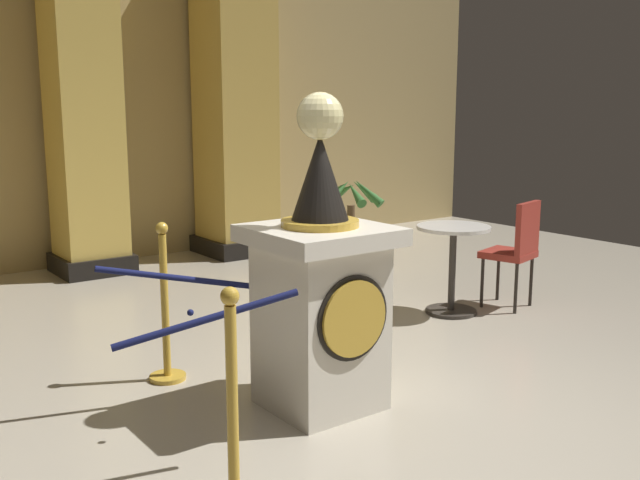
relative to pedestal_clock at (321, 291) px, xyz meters
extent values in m
plane|color=#B2A893|center=(0.13, -0.32, -0.71)|extent=(12.21, 12.21, 0.00)
cube|color=tan|center=(0.13, 4.87, 1.32)|extent=(12.21, 0.16, 4.06)
cube|color=silver|center=(0.00, 0.01, -0.21)|extent=(0.61, 0.61, 0.99)
cube|color=silver|center=(0.00, 0.01, 0.33)|extent=(0.76, 0.76, 0.10)
cylinder|color=gold|center=(0.00, -0.31, -0.09)|extent=(0.44, 0.03, 0.44)
cylinder|color=black|center=(0.00, -0.30, -0.09)|extent=(0.49, 0.01, 0.49)
cylinder|color=gold|center=(0.00, 0.01, 0.40)|extent=(0.45, 0.45, 0.04)
cone|color=black|center=(0.00, 0.01, 0.67)|extent=(0.33, 0.33, 0.50)
cylinder|color=gold|center=(0.00, 0.01, 0.91)|extent=(0.03, 0.03, 0.07)
sphere|color=beige|center=(0.00, 0.01, 1.01)|extent=(0.27, 0.27, 0.27)
cylinder|color=gold|center=(-0.56, 0.94, -0.70)|extent=(0.24, 0.24, 0.03)
cylinder|color=gold|center=(-0.56, 0.94, -0.22)|extent=(0.05, 0.05, 0.97)
sphere|color=gold|center=(-0.56, 0.94, 0.30)|extent=(0.08, 0.08, 0.08)
cylinder|color=gold|center=(-1.05, -0.78, -0.22)|extent=(0.05, 0.05, 0.97)
sphere|color=gold|center=(-1.05, -0.78, 0.30)|extent=(0.08, 0.08, 0.08)
cylinder|color=#141947|center=(-0.68, 0.51, 0.08)|extent=(0.88, 0.28, 0.22)
cylinder|color=#141947|center=(-0.92, -0.35, 0.08)|extent=(0.88, 0.28, 0.22)
sphere|color=#141947|center=(-0.80, 0.08, -0.01)|extent=(0.04, 0.04, 0.04)
cube|color=black|center=(1.95, 4.33, -0.61)|extent=(0.88, 0.88, 0.20)
cube|color=gold|center=(1.95, 4.33, 1.24)|extent=(0.76, 0.76, 3.89)
cube|color=black|center=(0.13, 4.33, -0.61)|extent=(0.75, 0.75, 0.20)
cube|color=gold|center=(0.13, 4.33, 1.24)|extent=(0.65, 0.65, 3.89)
cylinder|color=#4C3828|center=(2.12, 2.33, -0.51)|extent=(0.49, 0.49, 0.41)
cylinder|color=brown|center=(2.12, 2.33, -0.11)|extent=(0.08, 0.08, 0.38)
cone|color=#387533|center=(2.29, 2.34, 0.22)|extent=(0.36, 0.13, 0.28)
cone|color=#387533|center=(2.17, 2.50, 0.22)|extent=(0.18, 0.37, 0.25)
cone|color=#387533|center=(2.03, 2.49, 0.22)|extent=(0.22, 0.35, 0.30)
cone|color=#387533|center=(1.94, 2.32, 0.22)|extent=(0.35, 0.11, 0.30)
cone|color=#387533|center=(2.04, 2.17, 0.22)|extent=(0.22, 0.36, 0.29)
cone|color=#387533|center=(2.21, 2.18, 0.22)|extent=(0.25, 0.32, 0.33)
cylinder|color=#332D28|center=(2.10, 0.91, -0.70)|extent=(0.44, 0.44, 0.03)
cylinder|color=#332D28|center=(2.10, 0.91, -0.33)|extent=(0.06, 0.06, 0.76)
cylinder|color=silver|center=(2.10, 0.91, 0.04)|extent=(0.63, 0.63, 0.03)
cylinder|color=black|center=(2.76, 0.96, -0.49)|extent=(0.03, 0.03, 0.45)
cylinder|color=black|center=(2.45, 0.88, -0.49)|extent=(0.03, 0.03, 0.45)
cylinder|color=black|center=(2.84, 0.65, -0.49)|extent=(0.03, 0.03, 0.45)
cylinder|color=black|center=(2.53, 0.57, -0.49)|extent=(0.03, 0.03, 0.45)
cube|color=maroon|center=(2.65, 0.76, -0.23)|extent=(0.49, 0.49, 0.06)
cube|color=maroon|center=(2.69, 0.60, 0.02)|extent=(0.40, 0.15, 0.45)
camera|label=1|loc=(-2.47, -3.32, 1.07)|focal=40.78mm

